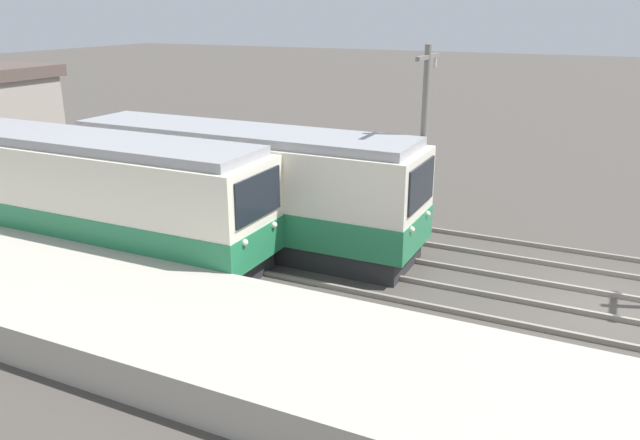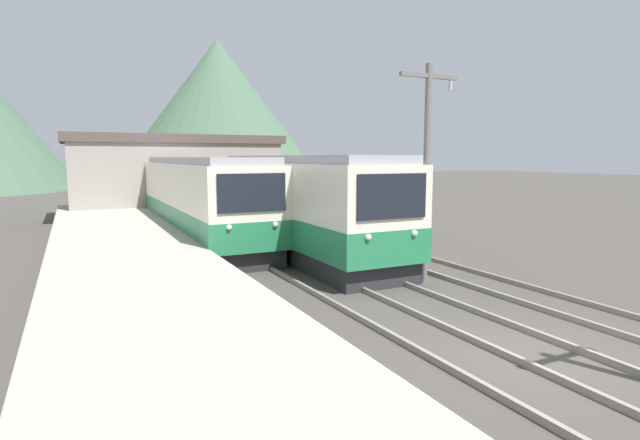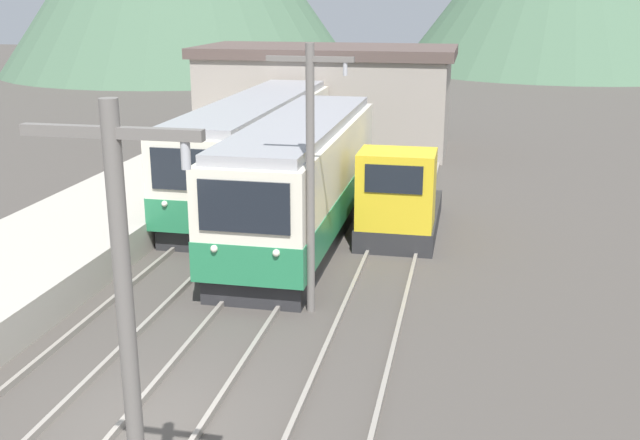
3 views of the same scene
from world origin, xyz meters
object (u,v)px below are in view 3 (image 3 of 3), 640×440
Objects in this scene: commuter_train_center at (301,185)px; catenary_mast_near at (130,357)px; commuter_train_left at (257,153)px; shunting_locomotive at (401,196)px; catenary_mast_mid at (311,171)px.

catenary_mast_near is (1.51, -15.08, 1.76)m from commuter_train_center.
shunting_locomotive is at bearing -30.17° from commuter_train_left.
shunting_locomotive is 7.38m from catenary_mast_mid.
shunting_locomotive is 0.86× the size of catenary_mast_mid.
commuter_train_left is 6.73m from shunting_locomotive.
commuter_train_center is at bearing -156.09° from shunting_locomotive.
commuter_train_center reaches higher than shunting_locomotive.
commuter_train_left is 2.56× the size of shunting_locomotive.
commuter_train_center is at bearing -59.22° from commuter_train_left.
commuter_train_center is 3.33m from shunting_locomotive.
commuter_train_left is 1.18× the size of commuter_train_center.
catenary_mast_near is (-1.49, -16.41, 2.32)m from shunting_locomotive.
catenary_mast_near reaches higher than shunting_locomotive.
catenary_mast_near is (4.31, -19.78, 1.78)m from commuter_train_left.
commuter_train_left is at bearing 120.78° from commuter_train_center.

